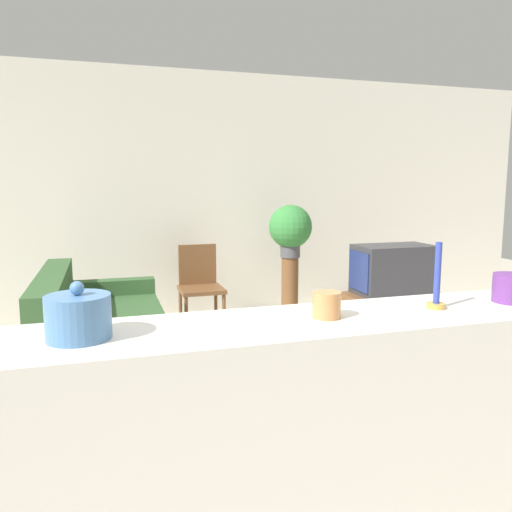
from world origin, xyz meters
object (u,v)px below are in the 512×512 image
(television, at_px, (393,269))
(potted_plant, at_px, (290,228))
(wooden_chair, at_px, (200,282))
(couch, at_px, (99,338))
(decorative_bowl, at_px, (78,317))

(television, bearing_deg, potted_plant, 131.53)
(television, bearing_deg, wooden_chair, 149.20)
(couch, height_order, potted_plant, potted_plant)
(wooden_chair, bearing_deg, decorative_bowl, -106.39)
(couch, bearing_deg, television, 2.33)
(couch, distance_m, decorative_bowl, 2.49)
(couch, relative_size, potted_plant, 3.04)
(television, relative_size, wooden_chair, 0.85)
(decorative_bowl, bearing_deg, wooden_chair, 73.61)
(potted_plant, bearing_deg, television, -48.47)
(television, xyz_separation_m, potted_plant, (-0.72, 0.81, 0.34))
(wooden_chair, relative_size, decorative_bowl, 4.40)
(couch, bearing_deg, potted_plant, 25.54)
(couch, distance_m, television, 2.68)
(couch, distance_m, potted_plant, 2.26)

